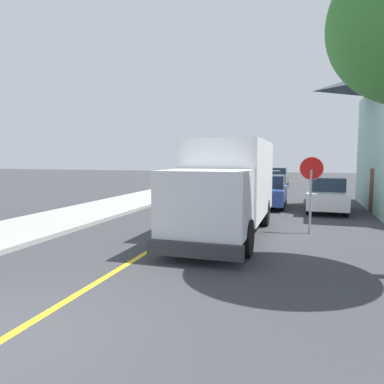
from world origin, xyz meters
name	(u,v)px	position (x,y,z in m)	size (l,w,h in m)	color
ground_plane	(1,341)	(0.00, 0.00, 0.00)	(120.00, 120.00, 0.00)	#38383D
centre_line_yellow	(198,221)	(0.00, 10.00, 0.00)	(0.16, 56.00, 0.01)	gold
box_truck	(228,183)	(1.66, 7.99, 1.77)	(2.42, 7.19, 3.20)	white
parked_car_near	(268,192)	(2.33, 15.43, 0.79)	(1.81, 4.40, 1.67)	#2D4793
parked_car_mid	(268,183)	(1.72, 21.92, 0.79)	(1.99, 4.47, 1.67)	#B7B7BC
parked_car_far	(277,178)	(1.82, 29.22, 0.79)	(1.91, 4.44, 1.67)	#4C564C
parked_van_across	(327,195)	(5.20, 14.59, 0.79)	(1.94, 4.45, 1.67)	silver
stop_sign	(311,180)	(4.35, 9.00, 1.86)	(0.80, 0.10, 2.65)	gray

